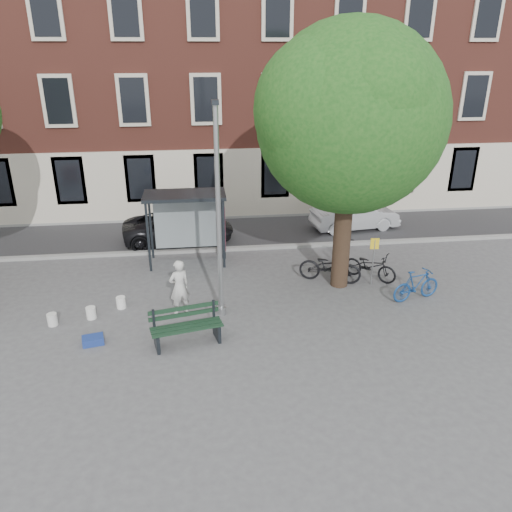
{
  "coord_description": "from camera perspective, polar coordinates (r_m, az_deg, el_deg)",
  "views": [
    {
      "loc": [
        -0.56,
        -13.04,
        7.31
      ],
      "look_at": [
        1.15,
        0.98,
        1.4
      ],
      "focal_mm": 35.0,
      "sensor_mm": 36.0,
      "label": 1
    }
  ],
  "objects": [
    {
      "name": "painter",
      "position": [
        14.76,
        -8.76,
        -3.54
      ],
      "size": [
        0.73,
        0.63,
        1.7
      ],
      "primitive_type": "imported",
      "rotation": [
        0.0,
        0.0,
        3.57
      ],
      "color": "silver",
      "rests_on": "ground"
    },
    {
      "name": "ground",
      "position": [
        14.96,
        -3.96,
        -6.6
      ],
      "size": [
        90.0,
        90.0,
        0.0
      ],
      "primitive_type": "plane",
      "color": "#4C4C4F",
      "rests_on": "ground"
    },
    {
      "name": "bike_b",
      "position": [
        16.28,
        17.87,
        -3.17
      ],
      "size": [
        1.75,
        0.89,
        1.01
      ],
      "primitive_type": "imported",
      "rotation": [
        0.0,
        0.0,
        1.83
      ],
      "color": "navy",
      "rests_on": "ground"
    },
    {
      "name": "building_row",
      "position": [
        26.05,
        -6.18,
        21.9
      ],
      "size": [
        30.0,
        8.0,
        14.0
      ],
      "primitive_type": "cube",
      "color": "brown",
      "rests_on": "ground"
    },
    {
      "name": "bus_shelter",
      "position": [
        17.97,
        -6.82,
        5.09
      ],
      "size": [
        2.85,
        1.45,
        2.62
      ],
      "color": "#1E2328",
      "rests_on": "ground"
    },
    {
      "name": "bike_d",
      "position": [
        17.99,
        10.12,
        0.16
      ],
      "size": [
        1.16,
        1.78,
        1.04
      ],
      "primitive_type": "imported",
      "rotation": [
        0.0,
        0.0,
        2.71
      ],
      "color": "black",
      "rests_on": "ground"
    },
    {
      "name": "road",
      "position": [
        21.34,
        -5.04,
        2.59
      ],
      "size": [
        40.0,
        4.0,
        0.01
      ],
      "primitive_type": "cube",
      "color": "#28282B",
      "rests_on": "ground"
    },
    {
      "name": "bucket_a",
      "position": [
        15.4,
        -22.25,
        -6.73
      ],
      "size": [
        0.3,
        0.3,
        0.36
      ],
      "primitive_type": "cylinder",
      "rotation": [
        0.0,
        0.0,
        0.07
      ],
      "color": "silver",
      "rests_on": "ground"
    },
    {
      "name": "blue_crate",
      "position": [
        14.17,
        -18.13,
        -9.13
      ],
      "size": [
        0.62,
        0.51,
        0.2
      ],
      "primitive_type": "cube",
      "rotation": [
        0.0,
        0.0,
        0.22
      ],
      "color": "navy",
      "rests_on": "ground"
    },
    {
      "name": "bench",
      "position": [
        13.48,
        -7.95,
        -8.13
      ],
      "size": [
        1.97,
        0.99,
        0.97
      ],
      "rotation": [
        0.0,
        0.0,
        0.21
      ],
      "color": "#1E2328",
      "rests_on": "ground"
    },
    {
      "name": "lamppost",
      "position": [
        13.81,
        -4.26,
        3.52
      ],
      "size": [
        0.28,
        0.35,
        6.11
      ],
      "color": "#9EA0A3",
      "rests_on": "ground"
    },
    {
      "name": "curb_far",
      "position": [
        23.21,
        -5.25,
        4.4
      ],
      "size": [
        40.0,
        0.25,
        0.12
      ],
      "primitive_type": "cube",
      "color": "gray",
      "rests_on": "ground"
    },
    {
      "name": "car_silver",
      "position": [
        22.04,
        11.23,
        4.6
      ],
      "size": [
        3.92,
        1.81,
        1.24
      ],
      "primitive_type": "imported",
      "rotation": [
        0.0,
        0.0,
        1.7
      ],
      "color": "#B4B6BC",
      "rests_on": "ground"
    },
    {
      "name": "bucket_b",
      "position": [
        15.71,
        -15.17,
        -5.15
      ],
      "size": [
        0.35,
        0.35,
        0.36
      ],
      "primitive_type": "cylinder",
      "rotation": [
        0.0,
        0.0,
        0.3
      ],
      "color": "white",
      "rests_on": "ground"
    },
    {
      "name": "tree_right",
      "position": [
        15.23,
        10.99,
        15.93
      ],
      "size": [
        5.76,
        5.6,
        8.2
      ],
      "color": "black",
      "rests_on": "ground"
    },
    {
      "name": "car_dark",
      "position": [
        20.39,
        -8.84,
        3.25
      ],
      "size": [
        4.55,
        2.36,
        1.22
      ],
      "primitive_type": "imported",
      "rotation": [
        0.0,
        0.0,
        1.65
      ],
      "color": "black",
      "rests_on": "ground"
    },
    {
      "name": "bike_a",
      "position": [
        16.87,
        8.45,
        -1.2
      ],
      "size": [
        2.2,
        1.46,
        1.09
      ],
      "primitive_type": "imported",
      "rotation": [
        0.0,
        0.0,
        1.18
      ],
      "color": "black",
      "rests_on": "ground"
    },
    {
      "name": "notice_sign",
      "position": [
        16.67,
        13.32,
        0.36
      ],
      "size": [
        0.28,
        0.05,
        1.65
      ],
      "rotation": [
        0.0,
        0.0,
        -0.09
      ],
      "color": "#9EA0A3",
      "rests_on": "ground"
    },
    {
      "name": "bike_c",
      "position": [
        17.32,
        12.9,
        -1.11
      ],
      "size": [
        1.82,
        1.7,
        0.97
      ],
      "primitive_type": "imported",
      "rotation": [
        0.0,
        0.0,
        0.86
      ],
      "color": "black",
      "rests_on": "ground"
    },
    {
      "name": "bucket_c",
      "position": [
        15.37,
        -18.33,
        -6.19
      ],
      "size": [
        0.31,
        0.31,
        0.36
      ],
      "primitive_type": "cylinder",
      "rotation": [
        0.0,
        0.0,
        0.12
      ],
      "color": "white",
      "rests_on": "ground"
    },
    {
      "name": "curb_near",
      "position": [
        19.45,
        -4.81,
        0.74
      ],
      "size": [
        40.0,
        0.25,
        0.12
      ],
      "primitive_type": "cube",
      "color": "gray",
      "rests_on": "ground"
    }
  ]
}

